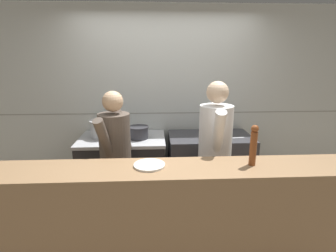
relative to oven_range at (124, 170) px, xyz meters
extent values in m
plane|color=#7F705B|center=(0.58, -1.01, -0.46)|extent=(14.00, 14.00, 0.00)
cube|color=silver|center=(0.58, 0.40, 0.84)|extent=(8.00, 0.06, 2.60)
cube|color=gray|center=(0.58, 0.37, 0.69)|extent=(8.00, 0.00, 0.01)
cube|color=#232326|center=(0.00, 0.00, -0.02)|extent=(1.08, 0.70, 0.87)
cube|color=#B7BABF|center=(0.00, 0.00, 0.43)|extent=(1.10, 0.71, 0.04)
cube|color=#B7BABF|center=(0.00, -0.33, 0.04)|extent=(0.97, 0.03, 0.10)
cube|color=#38383D|center=(1.16, 0.00, 0.00)|extent=(1.08, 0.65, 0.92)
cube|color=black|center=(1.16, -0.30, -0.41)|extent=(1.06, 0.04, 0.10)
cube|color=#93704C|center=(0.58, -1.27, 0.07)|extent=(3.13, 0.45, 1.04)
cylinder|color=#B7BABF|center=(-0.24, 0.04, 0.57)|extent=(0.32, 0.32, 0.23)
cylinder|color=#B7BABF|center=(-0.24, 0.04, 0.68)|extent=(0.34, 0.34, 0.01)
cylinder|color=#2D2D33|center=(0.22, -0.04, 0.53)|extent=(0.25, 0.25, 0.16)
cylinder|color=#2D2D33|center=(0.22, -0.04, 0.60)|extent=(0.26, 0.26, 0.01)
cube|color=#B7BABF|center=(1.42, -0.13, 0.46)|extent=(0.30, 0.07, 0.01)
cube|color=black|center=(1.22, -0.15, 0.47)|extent=(0.11, 0.04, 0.02)
cylinder|color=white|center=(0.37, -1.23, 0.60)|extent=(0.26, 0.26, 0.02)
cylinder|color=brown|center=(1.24, -1.26, 0.73)|extent=(0.06, 0.06, 0.29)
sphere|color=brown|center=(1.24, -1.26, 0.90)|extent=(0.06, 0.06, 0.06)
cube|color=black|center=(0.01, -0.65, -0.08)|extent=(0.32, 0.26, 0.75)
cylinder|color=brown|center=(0.01, -0.65, 0.60)|extent=(0.42, 0.42, 0.62)
sphere|color=#D8AD84|center=(0.01, -0.65, 1.04)|extent=(0.21, 0.21, 0.21)
cylinder|color=brown|center=(0.07, -0.47, 0.67)|extent=(0.20, 0.33, 0.52)
cylinder|color=brown|center=(-0.06, -0.83, 0.67)|extent=(0.20, 0.33, 0.52)
cube|color=black|center=(1.06, -0.68, -0.06)|extent=(0.31, 0.22, 0.79)
cylinder|color=white|center=(1.06, -0.68, 0.66)|extent=(0.38, 0.38, 0.65)
sphere|color=beige|center=(1.06, -0.68, 1.13)|extent=(0.22, 0.22, 0.22)
cylinder|color=white|center=(1.08, -0.48, 0.74)|extent=(0.14, 0.34, 0.55)
cylinder|color=white|center=(1.03, -0.89, 0.74)|extent=(0.14, 0.34, 0.55)
camera|label=1|loc=(0.42, -3.26, 1.47)|focal=28.00mm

